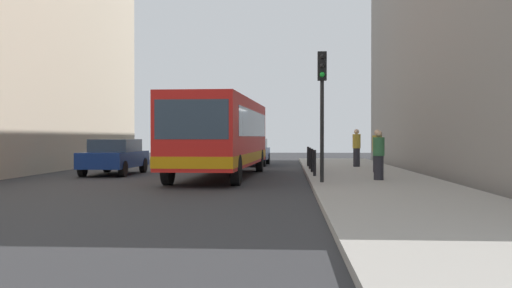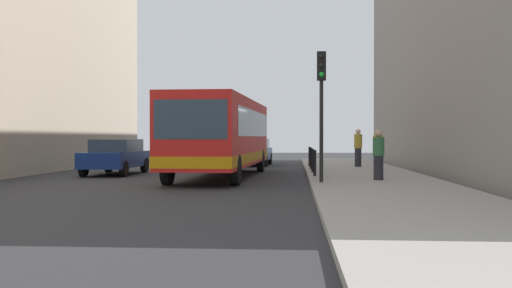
# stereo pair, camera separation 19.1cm
# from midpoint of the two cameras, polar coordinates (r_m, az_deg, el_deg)

# --- Properties ---
(ground_plane) EXTENTS (80.00, 80.00, 0.00)m
(ground_plane) POSITION_cam_midpoint_polar(r_m,az_deg,el_deg) (20.45, -3.67, -3.74)
(ground_plane) COLOR #2D2D30
(sidewalk) EXTENTS (4.40, 40.00, 0.15)m
(sidewalk) POSITION_cam_midpoint_polar(r_m,az_deg,el_deg) (20.48, 11.52, -3.53)
(sidewalk) COLOR #9E9991
(sidewalk) RESTS_ON ground
(bus) EXTENTS (3.06, 11.13, 3.00)m
(bus) POSITION_cam_midpoint_polar(r_m,az_deg,el_deg) (23.46, -3.03, 1.04)
(bus) COLOR red
(bus) RESTS_ON ground
(car_beside_bus) EXTENTS (1.94, 4.44, 1.48)m
(car_beside_bus) POSITION_cam_midpoint_polar(r_m,az_deg,el_deg) (25.77, -12.99, -1.10)
(car_beside_bus) COLOR navy
(car_beside_bus) RESTS_ON ground
(car_behind_bus) EXTENTS (2.02, 4.47, 1.48)m
(car_behind_bus) POSITION_cam_midpoint_polar(r_m,az_deg,el_deg) (33.26, -0.13, -0.69)
(car_behind_bus) COLOR navy
(car_behind_bus) RESTS_ON ground
(traffic_light) EXTENTS (0.28, 0.33, 4.10)m
(traffic_light) POSITION_cam_midpoint_polar(r_m,az_deg,el_deg) (18.94, 6.54, 5.01)
(traffic_light) COLOR black
(traffic_light) RESTS_ON sidewalk
(bollard_near) EXTENTS (0.11, 0.11, 0.95)m
(bollard_near) POSITION_cam_midpoint_polar(r_m,az_deg,el_deg) (21.90, 5.87, -1.81)
(bollard_near) COLOR black
(bollard_near) RESTS_ON sidewalk
(bollard_mid) EXTENTS (0.11, 0.11, 0.95)m
(bollard_mid) POSITION_cam_midpoint_polar(r_m,az_deg,el_deg) (24.33, 5.65, -1.56)
(bollard_mid) COLOR black
(bollard_mid) RESTS_ON sidewalk
(bollard_far) EXTENTS (0.11, 0.11, 0.95)m
(bollard_far) POSITION_cam_midpoint_polar(r_m,az_deg,el_deg) (26.76, 5.47, -1.36)
(bollard_far) COLOR black
(bollard_far) RESTS_ON sidewalk
(bollard_farthest) EXTENTS (0.11, 0.11, 0.95)m
(bollard_farthest) POSITION_cam_midpoint_polar(r_m,az_deg,el_deg) (29.20, 5.31, -1.19)
(bollard_farthest) COLOR black
(bollard_farthest) RESTS_ON sidewalk
(pedestrian_near_signal) EXTENTS (0.38, 0.38, 1.63)m
(pedestrian_near_signal) POSITION_cam_midpoint_polar(r_m,az_deg,el_deg) (20.19, 11.86, -1.07)
(pedestrian_near_signal) COLOR #26262D
(pedestrian_near_signal) RESTS_ON sidewalk
(pedestrian_mid_sidewalk) EXTENTS (0.38, 0.38, 1.72)m
(pedestrian_mid_sidewalk) POSITION_cam_midpoint_polar(r_m,az_deg,el_deg) (24.65, 11.76, -0.65)
(pedestrian_mid_sidewalk) COLOR #26262D
(pedestrian_mid_sidewalk) RESTS_ON sidewalk
(pedestrian_far_sidewalk) EXTENTS (0.38, 0.38, 1.81)m
(pedestrian_far_sidewalk) POSITION_cam_midpoint_polar(r_m,az_deg,el_deg) (29.02, 9.89, -0.36)
(pedestrian_far_sidewalk) COLOR #26262D
(pedestrian_far_sidewalk) RESTS_ON sidewalk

